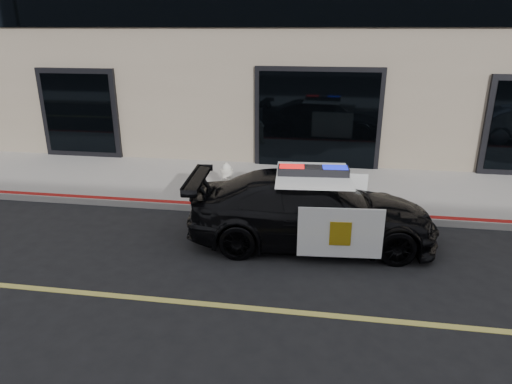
# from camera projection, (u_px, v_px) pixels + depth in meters

# --- Properties ---
(ground) EXTENTS (120.00, 120.00, 0.00)m
(ground) POSITION_uv_depth(u_px,v_px,m) (369.00, 319.00, 6.37)
(ground) COLOR black
(ground) RESTS_ON ground
(sidewalk_n) EXTENTS (60.00, 3.50, 0.15)m
(sidewalk_n) POSITION_uv_depth(u_px,v_px,m) (353.00, 190.00, 11.22)
(sidewalk_n) COLOR gray
(sidewalk_n) RESTS_ON ground
(police_car) EXTENTS (2.55, 4.84, 1.49)m
(police_car) POSITION_uv_depth(u_px,v_px,m) (312.00, 209.00, 8.45)
(police_car) COLOR black
(police_car) RESTS_ON ground
(fire_hydrant) EXTENTS (0.34, 0.48, 0.76)m
(fire_hydrant) POSITION_uv_depth(u_px,v_px,m) (227.00, 180.00, 10.62)
(fire_hydrant) COLOR silver
(fire_hydrant) RESTS_ON sidewalk_n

